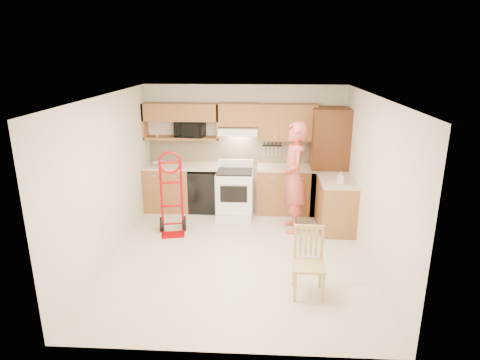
# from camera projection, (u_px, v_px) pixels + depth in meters

# --- Properties ---
(floor) EXTENTS (4.00, 4.50, 0.02)m
(floor) POSITION_uv_depth(u_px,v_px,m) (238.00, 255.00, 6.59)
(floor) COLOR beige
(floor) RESTS_ON ground
(ceiling) EXTENTS (4.00, 4.50, 0.02)m
(ceiling) POSITION_uv_depth(u_px,v_px,m) (238.00, 96.00, 5.84)
(ceiling) COLOR white
(ceiling) RESTS_ON ground
(wall_back) EXTENTS (4.00, 0.02, 2.50)m
(wall_back) POSITION_uv_depth(u_px,v_px,m) (245.00, 147.00, 8.37)
(wall_back) COLOR beige
(wall_back) RESTS_ON ground
(wall_front) EXTENTS (4.00, 0.02, 2.50)m
(wall_front) POSITION_uv_depth(u_px,v_px,m) (224.00, 249.00, 4.06)
(wall_front) COLOR beige
(wall_front) RESTS_ON ground
(wall_left) EXTENTS (0.02, 4.50, 2.50)m
(wall_left) POSITION_uv_depth(u_px,v_px,m) (108.00, 178.00, 6.32)
(wall_left) COLOR beige
(wall_left) RESTS_ON ground
(wall_right) EXTENTS (0.02, 4.50, 2.50)m
(wall_right) POSITION_uv_depth(u_px,v_px,m) (373.00, 183.00, 6.10)
(wall_right) COLOR beige
(wall_right) RESTS_ON ground
(backsplash) EXTENTS (3.92, 0.03, 0.55)m
(backsplash) POSITION_uv_depth(u_px,v_px,m) (245.00, 150.00, 8.36)
(backsplash) COLOR beige
(backsplash) RESTS_ON wall_back
(lower_cab_left) EXTENTS (0.90, 0.60, 0.90)m
(lower_cab_left) POSITION_uv_depth(u_px,v_px,m) (168.00, 188.00, 8.39)
(lower_cab_left) COLOR #A2673C
(lower_cab_left) RESTS_ON ground
(dishwasher) EXTENTS (0.60, 0.60, 0.85)m
(dishwasher) POSITION_uv_depth(u_px,v_px,m) (205.00, 190.00, 8.36)
(dishwasher) COLOR black
(dishwasher) RESTS_ON ground
(lower_cab_right) EXTENTS (1.14, 0.60, 0.90)m
(lower_cab_right) POSITION_uv_depth(u_px,v_px,m) (285.00, 190.00, 8.26)
(lower_cab_right) COLOR #A2673C
(lower_cab_right) RESTS_ON ground
(countertop_left) EXTENTS (1.50, 0.63, 0.04)m
(countertop_left) POSITION_uv_depth(u_px,v_px,m) (182.00, 166.00, 8.24)
(countertop_left) COLOR #BFAD95
(countertop_left) RESTS_ON lower_cab_left
(countertop_right) EXTENTS (1.14, 0.63, 0.04)m
(countertop_right) POSITION_uv_depth(u_px,v_px,m) (286.00, 168.00, 8.12)
(countertop_right) COLOR #BFAD95
(countertop_right) RESTS_ON lower_cab_right
(cab_return_right) EXTENTS (0.60, 1.00, 0.90)m
(cab_return_right) POSITION_uv_depth(u_px,v_px,m) (336.00, 205.00, 7.45)
(cab_return_right) COLOR #A2673C
(cab_return_right) RESTS_ON ground
(countertop_return) EXTENTS (0.63, 1.00, 0.04)m
(countertop_return) POSITION_uv_depth(u_px,v_px,m) (337.00, 180.00, 7.32)
(countertop_return) COLOR #BFAD95
(countertop_return) RESTS_ON cab_return_right
(pantry_tall) EXTENTS (0.70, 0.60, 2.10)m
(pantry_tall) POSITION_uv_depth(u_px,v_px,m) (328.00, 162.00, 8.04)
(pantry_tall) COLOR brown
(pantry_tall) RESTS_ON ground
(upper_cab_left) EXTENTS (1.50, 0.33, 0.34)m
(upper_cab_left) POSITION_uv_depth(u_px,v_px,m) (181.00, 112.00, 8.05)
(upper_cab_left) COLOR #A2673C
(upper_cab_left) RESTS_ON wall_back
(upper_shelf_mw) EXTENTS (1.50, 0.33, 0.04)m
(upper_shelf_mw) POSITION_uv_depth(u_px,v_px,m) (182.00, 138.00, 8.20)
(upper_shelf_mw) COLOR #A2673C
(upper_shelf_mw) RESTS_ON wall_back
(upper_cab_center) EXTENTS (0.76, 0.33, 0.44)m
(upper_cab_center) POSITION_uv_depth(u_px,v_px,m) (238.00, 114.00, 8.00)
(upper_cab_center) COLOR #A2673C
(upper_cab_center) RESTS_ON wall_back
(upper_cab_right) EXTENTS (1.14, 0.33, 0.70)m
(upper_cab_right) POSITION_uv_depth(u_px,v_px,m) (287.00, 122.00, 7.99)
(upper_cab_right) COLOR #A2673C
(upper_cab_right) RESTS_ON wall_back
(range_hood) EXTENTS (0.76, 0.46, 0.14)m
(range_hood) POSITION_uv_depth(u_px,v_px,m) (238.00, 131.00, 8.03)
(range_hood) COLOR white
(range_hood) RESTS_ON wall_back
(knife_strip) EXTENTS (0.40, 0.05, 0.29)m
(knife_strip) POSITION_uv_depth(u_px,v_px,m) (272.00, 149.00, 8.29)
(knife_strip) COLOR black
(knife_strip) RESTS_ON backsplash
(microwave) EXTENTS (0.61, 0.45, 0.31)m
(microwave) POSITION_uv_depth(u_px,v_px,m) (190.00, 129.00, 8.14)
(microwave) COLOR black
(microwave) RESTS_ON upper_shelf_mw
(range) EXTENTS (0.71, 0.94, 1.05)m
(range) POSITION_uv_depth(u_px,v_px,m) (235.00, 190.00, 8.06)
(range) COLOR white
(range) RESTS_ON ground
(person) EXTENTS (0.53, 0.76, 1.97)m
(person) POSITION_uv_depth(u_px,v_px,m) (294.00, 178.00, 7.23)
(person) COLOR #BD4C41
(person) RESTS_ON ground
(hand_truck) EXTENTS (0.61, 0.58, 1.35)m
(hand_truck) POSITION_uv_depth(u_px,v_px,m) (172.00, 198.00, 7.18)
(hand_truck) COLOR #A30007
(hand_truck) RESTS_ON ground
(dining_chair) EXTENTS (0.42, 0.46, 0.92)m
(dining_chair) POSITION_uv_depth(u_px,v_px,m) (309.00, 263.00, 5.39)
(dining_chair) COLOR tan
(dining_chair) RESTS_ON ground
(soap_bottle) EXTENTS (0.10, 0.10, 0.21)m
(soap_bottle) POSITION_uv_depth(u_px,v_px,m) (340.00, 178.00, 7.04)
(soap_bottle) COLOR white
(soap_bottle) RESTS_ON countertop_return
(bowl) EXTENTS (0.29, 0.29, 0.06)m
(bowl) POSITION_uv_depth(u_px,v_px,m) (159.00, 163.00, 8.25)
(bowl) COLOR white
(bowl) RESTS_ON countertop_left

